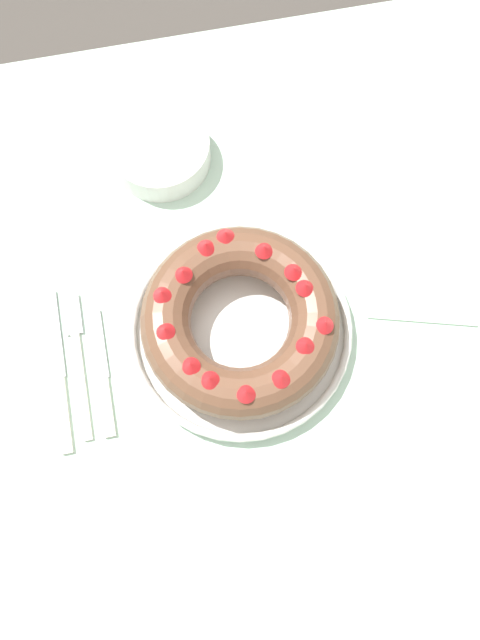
% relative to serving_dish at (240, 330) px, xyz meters
% --- Properties ---
extents(ground_plane, '(8.00, 8.00, 0.00)m').
position_rel_serving_dish_xyz_m(ground_plane, '(-0.01, 0.01, -0.78)').
color(ground_plane, '#4C4742').
extents(dining_table, '(1.44, 1.06, 0.77)m').
position_rel_serving_dish_xyz_m(dining_table, '(-0.01, 0.01, -0.10)').
color(dining_table, silver).
rests_on(dining_table, ground_plane).
extents(serving_dish, '(0.32, 0.32, 0.03)m').
position_rel_serving_dish_xyz_m(serving_dish, '(0.00, 0.00, 0.00)').
color(serving_dish, white).
rests_on(serving_dish, dining_table).
extents(bundt_cake, '(0.27, 0.27, 0.08)m').
position_rel_serving_dish_xyz_m(bundt_cake, '(0.00, 0.00, 0.05)').
color(bundt_cake, brown).
rests_on(bundt_cake, serving_dish).
extents(fork, '(0.02, 0.22, 0.01)m').
position_rel_serving_dish_xyz_m(fork, '(-0.24, 0.01, -0.01)').
color(fork, white).
rests_on(fork, dining_table).
extents(serving_knife, '(0.02, 0.24, 0.01)m').
position_rel_serving_dish_xyz_m(serving_knife, '(-0.27, -0.02, -0.01)').
color(serving_knife, white).
rests_on(serving_knife, dining_table).
extents(cake_knife, '(0.02, 0.19, 0.01)m').
position_rel_serving_dish_xyz_m(cake_knife, '(-0.21, -0.03, -0.01)').
color(cake_knife, white).
rests_on(cake_knife, dining_table).
extents(side_bowl, '(0.16, 0.16, 0.05)m').
position_rel_serving_dish_xyz_m(side_bowl, '(-0.07, 0.31, 0.01)').
color(side_bowl, white).
rests_on(side_bowl, dining_table).
extents(napkin, '(0.19, 0.15, 0.00)m').
position_rel_serving_dish_xyz_m(napkin, '(0.28, 0.02, -0.01)').
color(napkin, '#B2D1B7').
rests_on(napkin, dining_table).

